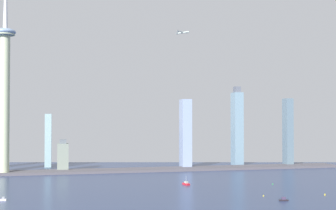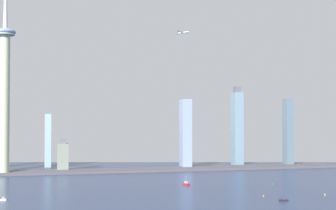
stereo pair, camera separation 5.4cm
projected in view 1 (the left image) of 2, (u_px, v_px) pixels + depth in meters
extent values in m
cube|color=#514E55|center=(145.00, 170.00, 839.09)|extent=(727.98, 50.66, 3.91)
cylinder|color=beige|center=(5.00, 103.00, 785.67)|extent=(15.92, 15.92, 236.08)
ellipsoid|color=#7E97BA|center=(5.00, 32.00, 788.64)|extent=(34.12, 34.12, 12.59)
torus|color=beige|center=(5.00, 35.00, 788.53)|extent=(31.52, 31.52, 2.52)
cube|color=#708FA2|center=(237.00, 129.00, 943.91)|extent=(17.95, 25.64, 143.51)
cube|color=slate|center=(237.00, 90.00, 945.86)|extent=(10.77, 15.39, 11.84)
cube|color=gray|center=(63.00, 157.00, 834.31)|extent=(19.18, 26.68, 48.38)
cube|color=slate|center=(63.00, 142.00, 835.01)|extent=(11.51, 16.01, 7.03)
cube|color=slate|center=(288.00, 132.00, 926.66)|extent=(13.91, 21.13, 131.10)
cube|color=#95BBC1|center=(48.00, 140.00, 909.13)|extent=(12.28, 25.88, 100.94)
cube|color=#8CA0C6|center=(186.00, 134.00, 882.29)|extent=(17.69, 27.35, 127.77)
cube|color=black|center=(284.00, 200.00, 538.79)|extent=(10.91, 4.81, 1.46)
cube|color=#3E324E|center=(284.00, 198.00, 538.85)|extent=(4.94, 2.89, 2.83)
cube|color=red|center=(186.00, 184.00, 665.76)|extent=(8.24, 14.62, 2.36)
cube|color=#96A9A1|center=(186.00, 182.00, 665.83)|extent=(4.77, 6.76, 2.67)
cylinder|color=silver|center=(186.00, 179.00, 665.94)|extent=(0.24, 0.24, 6.57)
cube|color=white|center=(3.00, 200.00, 539.13)|extent=(6.59, 2.72, 2.12)
cube|color=#9499A1|center=(3.00, 198.00, 539.19)|extent=(2.93, 1.82, 2.43)
cone|color=green|center=(273.00, 184.00, 670.37)|extent=(1.67, 1.67, 1.62)
cone|color=yellow|center=(325.00, 194.00, 578.17)|extent=(1.78, 1.78, 2.10)
cone|color=yellow|center=(263.00, 195.00, 570.81)|extent=(1.65, 1.65, 1.58)
cylinder|color=#B9C9BD|center=(183.00, 33.00, 874.45)|extent=(18.56, 25.02, 2.62)
sphere|color=#B9C9BD|center=(189.00, 32.00, 864.78)|extent=(2.62, 2.62, 2.62)
cube|color=#B9C9BD|center=(183.00, 32.00, 874.48)|extent=(25.88, 19.63, 0.50)
cube|color=#B9C9BD|center=(178.00, 33.00, 882.58)|extent=(9.80, 7.94, 0.40)
cube|color=#2D333D|center=(178.00, 31.00, 882.67)|extent=(1.91, 2.43, 5.00)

